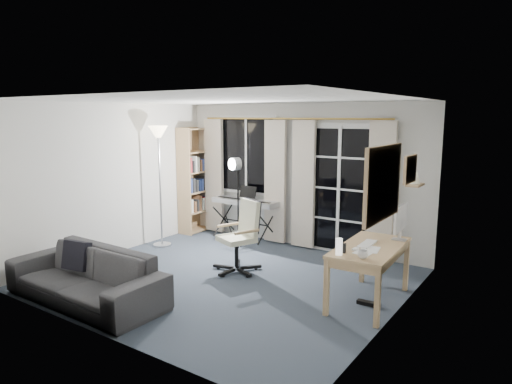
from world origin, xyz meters
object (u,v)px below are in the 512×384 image
torchiere_lamp (159,150)px  studio_light (236,175)px  office_chair (244,230)px  desk (370,253)px  keyboard_piano (245,203)px  bookshelf (197,182)px  sofa (85,268)px  monitor (400,219)px  mug (363,253)px

torchiere_lamp → studio_light: size_ratio=1.29×
office_chair → desk: size_ratio=0.77×
keyboard_piano → desk: (2.79, -1.37, -0.08)m
bookshelf → torchiere_lamp: (0.23, -1.19, 0.70)m
bookshelf → sofa: (1.20, -3.38, -0.53)m
torchiere_lamp → desk: bearing=-4.7°
bookshelf → keyboard_piano: (1.21, -0.13, -0.25)m
studio_light → monitor: studio_light is taller
sofa → monitor: bearing=38.2°
studio_light → office_chair: bearing=-26.5°
monitor → mug: bearing=-98.5°
torchiere_lamp → studio_light: bearing=20.0°
studio_light → sofa: size_ratio=0.74×
office_chair → monitor: bearing=32.0°
desk → studio_light: bearing=160.6°
studio_light → office_chair: (0.64, -0.67, -0.67)m
studio_light → sofa: (-0.27, -2.64, -0.85)m
keyboard_piano → sofa: (-0.02, -3.25, -0.27)m
torchiere_lamp → desk: size_ratio=1.54×
office_chair → sofa: size_ratio=0.48×
bookshelf → studio_light: 1.68m
keyboard_piano → studio_light: (0.26, -0.61, 0.58)m
keyboard_piano → office_chair: size_ratio=1.24×
office_chair → monitor: 2.16m
desk → office_chair: bearing=174.6°
office_chair → torchiere_lamp: bearing=-164.4°
office_chair → mug: 2.09m
monitor → bookshelf: bearing=163.3°
keyboard_piano → sofa: 3.26m
bookshelf → monitor: (4.20, -1.05, 0.01)m
keyboard_piano → office_chair: (0.89, -1.28, -0.09)m
studio_light → mug: bearing=-5.6°
keyboard_piano → monitor: monitor is taller
torchiere_lamp → office_chair: (1.88, -0.22, -1.04)m
bookshelf → mug: bearing=-27.4°
bookshelf → desk: bearing=-21.9°
bookshelf → torchiere_lamp: bearing=-80.6°
torchiere_lamp → monitor: torchiere_lamp is taller
sofa → desk: bearing=34.2°
studio_light → keyboard_piano: bearing=133.0°
monitor → mug: 0.98m
desk → mug: size_ratio=11.63×
keyboard_piano → monitor: size_ratio=2.52×
desk → mug: (0.10, -0.50, 0.14)m
mug → sofa: sofa is taller
bookshelf → mug: 4.57m
desk → monitor: size_ratio=2.64×
monitor → torchiere_lamp: bearing=179.4°
desk → sofa: (-2.81, -1.88, -0.19)m
bookshelf → studio_light: bookshelf is taller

